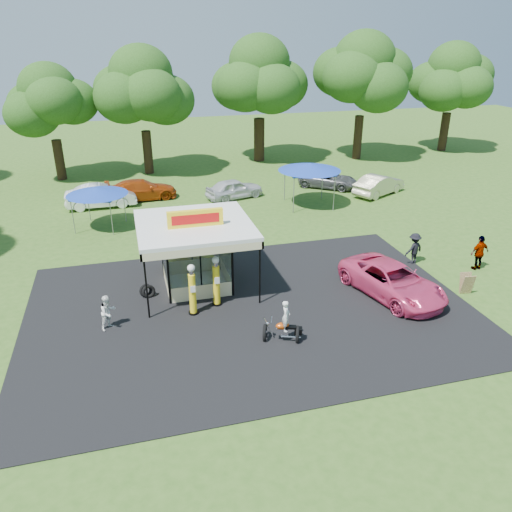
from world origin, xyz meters
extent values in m
plane|color=#32581B|center=(0.00, 0.00, 0.00)|extent=(120.00, 120.00, 0.00)
cube|color=black|center=(0.00, 2.00, 0.02)|extent=(20.00, 14.00, 0.04)
cube|color=white|center=(-2.00, 5.00, 0.03)|extent=(3.00, 3.00, 0.06)
cube|color=white|center=(-2.00, 5.00, 3.29)|extent=(5.40, 5.40, 0.18)
cube|color=yellow|center=(-2.00, 4.50, 3.78)|extent=(2.60, 0.25, 0.80)
cube|color=red|center=(-2.00, 4.37, 3.78)|extent=(2.21, 0.02, 0.45)
cylinder|color=black|center=(-4.55, 2.45, 1.60)|extent=(0.08, 0.08, 3.20)
cylinder|color=black|center=(0.55, 2.45, 1.60)|extent=(0.08, 0.08, 3.20)
cylinder|color=black|center=(-2.59, 2.31, 0.05)|extent=(0.46, 0.46, 0.10)
cylinder|color=yellow|center=(-2.59, 2.31, 1.04)|extent=(0.31, 0.31, 1.88)
cylinder|color=silver|center=(-2.59, 2.31, 2.09)|extent=(0.21, 0.21, 0.21)
sphere|color=white|center=(-2.59, 2.31, 2.30)|extent=(0.33, 0.33, 0.33)
cube|color=white|center=(-2.59, 2.12, 1.36)|extent=(0.23, 0.02, 0.31)
cylinder|color=black|center=(-1.41, 2.84, 0.05)|extent=(0.46, 0.46, 0.11)
cylinder|color=yellow|center=(-1.41, 2.84, 1.05)|extent=(0.32, 0.32, 1.89)
cylinder|color=silver|center=(-1.41, 2.84, 2.10)|extent=(0.21, 0.21, 0.21)
sphere|color=white|center=(-1.41, 2.84, 2.31)|extent=(0.34, 0.34, 0.34)
cube|color=white|center=(-1.41, 2.65, 1.37)|extent=(0.23, 0.02, 0.32)
torus|color=black|center=(-0.04, -0.49, 0.31)|extent=(0.40, 0.76, 0.75)
torus|color=black|center=(1.22, -0.96, 0.31)|extent=(0.40, 0.76, 0.75)
cube|color=silver|center=(0.63, -0.74, 0.45)|extent=(0.55, 0.41, 0.27)
ellipsoid|color=#C3460D|center=(0.63, -0.74, 0.70)|extent=(0.57, 0.32, 0.27)
cube|color=black|center=(0.92, -0.85, 0.65)|extent=(0.54, 0.39, 0.09)
cube|color=black|center=(1.24, -0.96, 0.49)|extent=(0.40, 0.40, 0.25)
cylinder|color=silver|center=(0.08, -0.54, 0.63)|extent=(0.39, 0.19, 0.80)
cylinder|color=silver|center=(0.21, -0.58, 0.94)|extent=(0.23, 0.52, 0.04)
sphere|color=silver|center=(0.07, -0.53, 0.76)|extent=(0.14, 0.14, 0.14)
imported|color=white|center=(0.76, -0.78, 1.17)|extent=(0.47, 0.57, 1.35)
torus|color=black|center=(-4.43, 4.38, 0.33)|extent=(0.71, 0.45, 0.68)
torus|color=black|center=(-4.55, 4.51, 0.33)|extent=(0.73, 0.53, 0.68)
cube|color=#593819|center=(10.51, 0.68, 0.52)|extent=(0.61, 0.35, 1.04)
cube|color=#593819|center=(10.51, 0.94, 0.52)|extent=(0.61, 0.35, 1.04)
imported|color=yellow|center=(-2.00, 7.20, 0.48)|extent=(2.82, 1.13, 0.96)
imported|color=#E33D71|center=(6.91, 1.58, 0.78)|extent=(3.95, 6.10, 1.56)
imported|color=white|center=(-6.25, 2.06, 0.78)|extent=(0.97, 0.94, 1.57)
imported|color=black|center=(9.88, 4.58, 0.88)|extent=(1.28, 0.95, 1.77)
imported|color=gray|center=(12.83, 3.02, 0.96)|extent=(1.16, 0.57, 1.92)
imported|color=white|center=(-6.77, 19.19, 0.82)|extent=(5.02, 1.88, 1.64)
imported|color=#A43C0C|center=(-3.82, 20.29, 0.76)|extent=(5.41, 2.59, 1.52)
imported|color=silver|center=(3.05, 18.74, 0.75)|extent=(4.75, 2.96, 1.51)
imported|color=#535456|center=(11.14, 19.60, 0.67)|extent=(5.16, 4.70, 1.34)
imported|color=beige|center=(14.18, 16.73, 0.79)|extent=(5.01, 3.73, 1.58)
cylinder|color=gray|center=(-8.00, 16.08, 1.07)|extent=(0.05, 0.05, 2.14)
cylinder|color=gray|center=(-5.52, 16.08, 1.07)|extent=(0.05, 0.05, 2.14)
cylinder|color=gray|center=(-8.00, 13.60, 1.07)|extent=(0.05, 0.05, 2.14)
cylinder|color=gray|center=(-5.52, 13.60, 1.07)|extent=(0.05, 0.05, 2.14)
cube|color=#193BA8|center=(-6.76, 14.84, 2.20)|extent=(2.68, 2.68, 0.11)
cone|color=#193BA8|center=(-6.76, 14.84, 2.47)|extent=(3.86, 3.86, 0.45)
cylinder|color=gray|center=(6.44, 17.11, 1.25)|extent=(0.06, 0.06, 2.51)
cylinder|color=gray|center=(9.37, 17.11, 1.25)|extent=(0.06, 0.06, 2.51)
cylinder|color=gray|center=(6.44, 14.18, 1.25)|extent=(0.06, 0.06, 2.51)
cylinder|color=gray|center=(9.37, 14.18, 1.25)|extent=(0.06, 0.06, 2.51)
cube|color=#193BA8|center=(7.90, 15.64, 2.57)|extent=(3.13, 3.13, 0.13)
cone|color=#193BA8|center=(7.90, 15.64, 2.89)|extent=(4.51, 4.51, 0.52)
cylinder|color=black|center=(-10.21, 28.00, 1.70)|extent=(0.80, 0.80, 3.39)
ellipsoid|color=#1E4012|center=(-10.21, 28.00, 6.02)|extent=(7.88, 7.88, 6.75)
cylinder|color=black|center=(-2.73, 28.15, 1.89)|extent=(0.81, 0.81, 3.77)
ellipsoid|color=#1E4012|center=(-2.73, 28.15, 6.79)|extent=(9.05, 9.05, 7.76)
cylinder|color=black|center=(8.19, 30.24, 2.06)|extent=(1.03, 1.03, 4.11)
ellipsoid|color=#1E4012|center=(8.19, 30.24, 7.31)|extent=(9.60, 9.60, 8.23)
cylinder|color=black|center=(17.93, 28.52, 2.12)|extent=(0.85, 0.85, 4.23)
ellipsoid|color=#1E4012|center=(17.93, 28.52, 7.52)|extent=(9.87, 9.87, 8.46)
cylinder|color=black|center=(28.55, 29.66, 1.98)|extent=(0.89, 0.89, 3.95)
ellipsoid|color=#1E4012|center=(28.55, 29.66, 6.92)|extent=(8.92, 8.92, 7.65)
camera|label=1|loc=(-4.95, -17.28, 11.62)|focal=35.00mm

